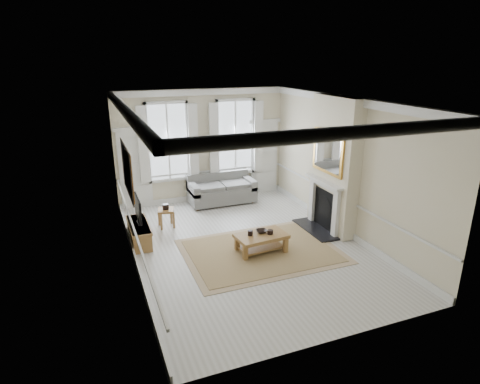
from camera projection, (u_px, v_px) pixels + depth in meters
name	position (u px, v px, depth m)	size (l,w,h in m)	color
floor	(247.00, 246.00, 9.53)	(7.20, 7.20, 0.00)	#B7B5AD
ceiling	(248.00, 100.00, 8.44)	(7.20, 7.20, 0.00)	white
back_wall	(202.00, 146.00, 12.16)	(5.20, 5.20, 0.00)	beige
left_wall	(128.00, 191.00, 8.09)	(7.20, 7.20, 0.00)	beige
right_wall	(345.00, 167.00, 9.88)	(7.20, 7.20, 0.00)	beige
window_left	(168.00, 142.00, 11.69)	(1.26, 0.20, 2.20)	#B2BCC6
window_right	(235.00, 137.00, 12.41)	(1.26, 0.20, 2.20)	#B2BCC6
door_left	(135.00, 170.00, 11.60)	(0.90, 0.08, 2.30)	silver
door_right	(264.00, 158.00, 13.01)	(0.90, 0.08, 2.30)	silver
painting	(127.00, 170.00, 8.26)	(0.05, 1.66, 1.06)	#A1631B
chimney_breast	(334.00, 165.00, 9.99)	(0.35, 1.70, 3.38)	beige
hearth	(315.00, 229.00, 10.38)	(0.55, 1.50, 0.05)	black
fireplace	(324.00, 203.00, 10.22)	(0.21, 1.45, 1.33)	silver
mirror	(328.00, 152.00, 9.81)	(0.06, 1.26, 1.06)	gold
sofa	(221.00, 191.00, 12.29)	(1.98, 0.97, 0.89)	#62625F
side_table	(166.00, 213.00, 10.48)	(0.49, 0.49, 0.50)	brown
rug	(261.00, 251.00, 9.25)	(3.50, 2.60, 0.02)	#98764E
coffee_table	(261.00, 238.00, 9.14)	(1.21, 0.77, 0.43)	brown
ceramic_pot_a	(250.00, 233.00, 9.05)	(0.12, 0.12, 0.12)	black
ceramic_pot_b	(270.00, 232.00, 9.12)	(0.13, 0.13, 0.10)	black
bowl	(261.00, 231.00, 9.21)	(0.25, 0.25, 0.06)	black
tv_stand	(139.00, 233.00, 9.67)	(0.42, 1.31, 0.47)	brown
tv	(138.00, 208.00, 9.47)	(0.08, 0.90, 0.68)	black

